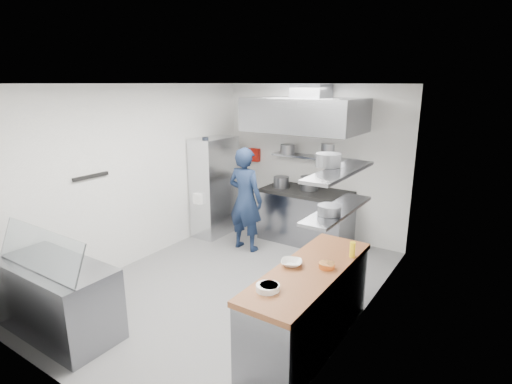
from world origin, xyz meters
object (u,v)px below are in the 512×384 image
Objects in this scene: chef at (245,199)px; wire_rack at (215,186)px; display_case at (58,299)px; gas_range at (306,217)px.

wire_rack is at bearing -18.52° from chef.
wire_rack reaches higher than chef.
display_case is (0.53, -3.50, -0.50)m from wire_rack.
wire_rack is 1.23× the size of display_case.
gas_range is 4.25m from display_case.
display_case is at bearing 83.25° from chef.
gas_range is at bearing -127.25° from chef.
gas_range is 1.07× the size of display_case.
chef is (-0.70, -0.91, 0.45)m from gas_range.
display_case is at bearing -81.39° from wire_rack.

